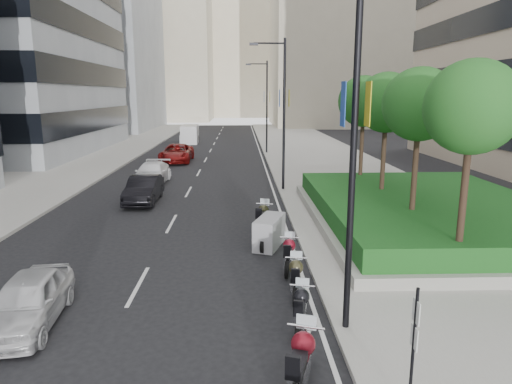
{
  "coord_description": "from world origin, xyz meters",
  "views": [
    {
      "loc": [
        1.72,
        -9.34,
        5.81
      ],
      "look_at": [
        2.31,
        8.45,
        2.0
      ],
      "focal_mm": 32.0,
      "sensor_mm": 36.0,
      "label": 1
    }
  ],
  "objects_px": {
    "car_b": "(144,189)",
    "car_c": "(152,174)",
    "parking_sign": "(414,342)",
    "delivery_van": "(190,135)",
    "lamp_post_1": "(282,107)",
    "car_d": "(177,153)",
    "motorcycle_5": "(269,232)",
    "motorcycle_6": "(262,218)",
    "motorcycle_1": "(301,363)",
    "motorcycle_3": "(296,278)",
    "car_a": "(28,300)",
    "lamp_post_0": "(348,128)",
    "lamp_post_2": "(265,102)",
    "motorcycle_4": "(289,254)",
    "motorcycle_2": "(300,309)"
  },
  "relations": [
    {
      "from": "car_b",
      "to": "car_c",
      "type": "height_order",
      "value": "car_b"
    },
    {
      "from": "parking_sign",
      "to": "delivery_van",
      "type": "xyz_separation_m",
      "value": [
        -9.32,
        48.78,
        -0.46
      ]
    },
    {
      "from": "lamp_post_1",
      "to": "car_d",
      "type": "xyz_separation_m",
      "value": [
        -8.08,
        12.75,
        -4.29
      ]
    },
    {
      "from": "lamp_post_1",
      "to": "motorcycle_5",
      "type": "bearing_deg",
      "value": -97.34
    },
    {
      "from": "car_c",
      "to": "motorcycle_6",
      "type": "bearing_deg",
      "value": -56.46
    },
    {
      "from": "motorcycle_1",
      "to": "motorcycle_3",
      "type": "xyz_separation_m",
      "value": [
        0.44,
        4.49,
        -0.08
      ]
    },
    {
      "from": "parking_sign",
      "to": "car_a",
      "type": "bearing_deg",
      "value": 156.83
    },
    {
      "from": "motorcycle_1",
      "to": "motorcycle_6",
      "type": "xyz_separation_m",
      "value": [
        -0.24,
        10.99,
        -0.02
      ]
    },
    {
      "from": "motorcycle_1",
      "to": "car_d",
      "type": "relative_size",
      "value": 0.4
    },
    {
      "from": "lamp_post_1",
      "to": "car_a",
      "type": "distance_m",
      "value": 18.68
    },
    {
      "from": "lamp_post_0",
      "to": "motorcycle_3",
      "type": "xyz_separation_m",
      "value": [
        -0.84,
        2.2,
        -4.53
      ]
    },
    {
      "from": "lamp_post_2",
      "to": "motorcycle_1",
      "type": "relative_size",
      "value": 4.0
    },
    {
      "from": "motorcycle_4",
      "to": "parking_sign",
      "type": "bearing_deg",
      "value": -158.07
    },
    {
      "from": "motorcycle_6",
      "to": "car_b",
      "type": "distance_m",
      "value": 8.4
    },
    {
      "from": "lamp_post_1",
      "to": "motorcycle_4",
      "type": "bearing_deg",
      "value": -93.76
    },
    {
      "from": "motorcycle_2",
      "to": "motorcycle_4",
      "type": "relative_size",
      "value": 0.96
    },
    {
      "from": "lamp_post_0",
      "to": "motorcycle_6",
      "type": "bearing_deg",
      "value": 99.9
    },
    {
      "from": "car_a",
      "to": "car_c",
      "type": "height_order",
      "value": "car_c"
    },
    {
      "from": "motorcycle_4",
      "to": "lamp_post_2",
      "type": "bearing_deg",
      "value": 8.59
    },
    {
      "from": "motorcycle_6",
      "to": "motorcycle_5",
      "type": "bearing_deg",
      "value": -161.35
    },
    {
      "from": "lamp_post_2",
      "to": "motorcycle_4",
      "type": "xyz_separation_m",
      "value": [
        -0.84,
        -30.81,
        -4.53
      ]
    },
    {
      "from": "motorcycle_1",
      "to": "car_c",
      "type": "relative_size",
      "value": 0.46
    },
    {
      "from": "motorcycle_1",
      "to": "motorcycle_2",
      "type": "bearing_deg",
      "value": 10.59
    },
    {
      "from": "lamp_post_2",
      "to": "delivery_van",
      "type": "bearing_deg",
      "value": 128.77
    },
    {
      "from": "motorcycle_1",
      "to": "delivery_van",
      "type": "height_order",
      "value": "delivery_van"
    },
    {
      "from": "lamp_post_1",
      "to": "car_c",
      "type": "bearing_deg",
      "value": 162.85
    },
    {
      "from": "motorcycle_4",
      "to": "motorcycle_6",
      "type": "relative_size",
      "value": 0.92
    },
    {
      "from": "lamp_post_0",
      "to": "motorcycle_2",
      "type": "xyz_separation_m",
      "value": [
        -0.95,
        0.24,
        -4.54
      ]
    },
    {
      "from": "car_c",
      "to": "lamp_post_0",
      "type": "bearing_deg",
      "value": -65.46
    },
    {
      "from": "motorcycle_1",
      "to": "motorcycle_3",
      "type": "distance_m",
      "value": 4.51
    },
    {
      "from": "motorcycle_1",
      "to": "motorcycle_3",
      "type": "height_order",
      "value": "motorcycle_1"
    },
    {
      "from": "motorcycle_5",
      "to": "car_b",
      "type": "xyz_separation_m",
      "value": [
        -6.42,
        7.76,
        0.13
      ]
    },
    {
      "from": "lamp_post_2",
      "to": "motorcycle_2",
      "type": "bearing_deg",
      "value": -91.57
    },
    {
      "from": "car_a",
      "to": "car_b",
      "type": "relative_size",
      "value": 0.88
    },
    {
      "from": "motorcycle_5",
      "to": "car_d",
      "type": "xyz_separation_m",
      "value": [
        -6.73,
        23.19,
        0.19
      ]
    },
    {
      "from": "motorcycle_2",
      "to": "car_a",
      "type": "height_order",
      "value": "car_a"
    },
    {
      "from": "lamp_post_2",
      "to": "motorcycle_6",
      "type": "xyz_separation_m",
      "value": [
        -1.52,
        -26.3,
        -4.47
      ]
    },
    {
      "from": "motorcycle_1",
      "to": "motorcycle_6",
      "type": "height_order",
      "value": "motorcycle_1"
    },
    {
      "from": "lamp_post_1",
      "to": "car_b",
      "type": "xyz_separation_m",
      "value": [
        -7.76,
        -2.69,
        -4.34
      ]
    },
    {
      "from": "parking_sign",
      "to": "car_b",
      "type": "relative_size",
      "value": 0.57
    },
    {
      "from": "motorcycle_2",
      "to": "car_b",
      "type": "xyz_separation_m",
      "value": [
        -6.81,
        14.08,
        0.2
      ]
    },
    {
      "from": "motorcycle_2",
      "to": "motorcycle_5",
      "type": "bearing_deg",
      "value": 15.84
    },
    {
      "from": "lamp_post_0",
      "to": "lamp_post_2",
      "type": "bearing_deg",
      "value": 90.0
    },
    {
      "from": "motorcycle_2",
      "to": "motorcycle_6",
      "type": "distance_m",
      "value": 8.48
    },
    {
      "from": "motorcycle_1",
      "to": "delivery_van",
      "type": "distance_m",
      "value": 48.64
    },
    {
      "from": "motorcycle_3",
      "to": "car_b",
      "type": "relative_size",
      "value": 0.46
    },
    {
      "from": "lamp_post_1",
      "to": "delivery_van",
      "type": "bearing_deg",
      "value": 106.75
    },
    {
      "from": "motorcycle_2",
      "to": "car_c",
      "type": "xyz_separation_m",
      "value": [
        -7.37,
        19.33,
        0.18
      ]
    },
    {
      "from": "car_c",
      "to": "delivery_van",
      "type": "height_order",
      "value": "delivery_van"
    },
    {
      "from": "lamp_post_2",
      "to": "car_d",
      "type": "relative_size",
      "value": 1.61
    }
  ]
}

